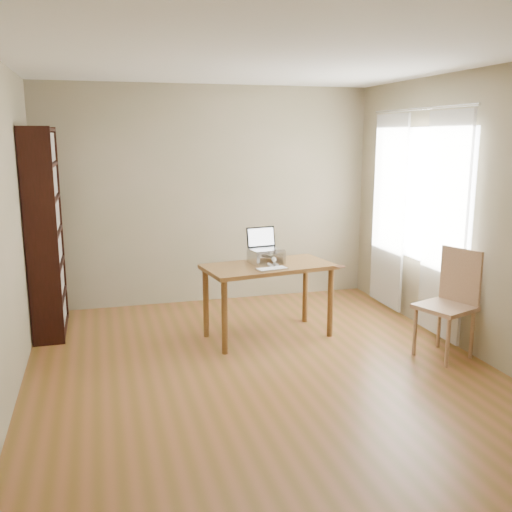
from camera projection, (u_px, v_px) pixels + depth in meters
The scene contains 10 objects.
room at pixel (264, 222), 4.77m from camera, with size 4.04×4.54×2.64m.
bookshelf at pixel (45, 232), 5.78m from camera, with size 0.30×0.90×2.10m.
curtains at pixel (414, 217), 6.04m from camera, with size 0.03×1.90×2.25m.
desk at pixel (268, 276), 5.70m from camera, with size 1.35×0.83×0.75m.
laptop_stand at pixel (266, 255), 5.74m from camera, with size 0.32×0.25×0.13m.
laptop at pixel (265, 244), 5.77m from camera, with size 0.34×0.30×0.22m.
keyboard at pixel (272, 269), 5.46m from camera, with size 0.32×0.19×0.02m.
coaster at pixel (340, 267), 5.59m from camera, with size 0.11×0.11×0.01m, color #58341E.
cat at pixel (267, 256), 5.77m from camera, with size 0.26×0.49×0.17m.
chair at pixel (453, 300), 5.21m from camera, with size 0.57×0.57×1.00m.
Camera 1 is at (-1.31, -4.52, 2.01)m, focal length 40.00 mm.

